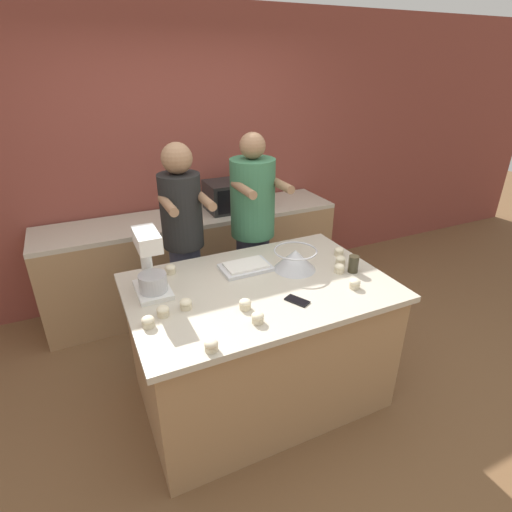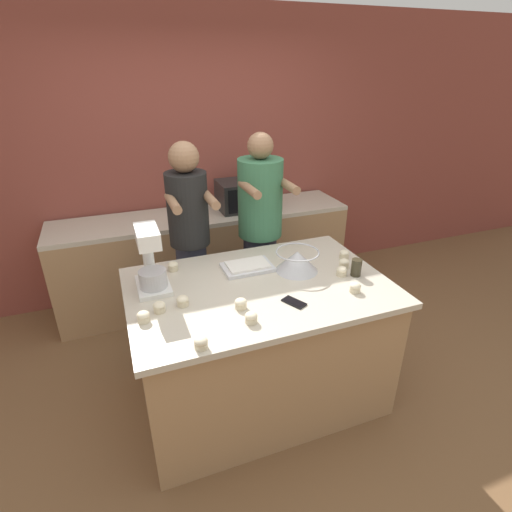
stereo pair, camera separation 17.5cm
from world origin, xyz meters
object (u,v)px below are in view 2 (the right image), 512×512
object	(u,v)px
microwave_oven	(245,195)
cupcake_9	(241,304)
cupcake_6	(173,266)
cupcake_4	(143,317)
cupcake_7	(342,271)
person_left	(191,246)
cupcake_0	(201,343)
drinking_glass	(356,267)
cupcake_3	(251,318)
cupcake_2	(355,287)
cupcake_5	(344,263)
baking_tray	(248,266)
mixing_bowl	(297,260)
person_right	(260,236)
cupcake_1	(159,307)
cupcake_10	(183,301)
cupcake_8	(344,254)
stand_mixer	(150,263)
cell_phone	(294,302)

from	to	relation	value
microwave_oven	cupcake_9	size ratio (longest dim) A/B	7.33
cupcake_6	microwave_oven	bearing A→B (deg)	49.82
microwave_oven	cupcake_4	xyz separation A→B (m)	(-1.15, -1.60, -0.10)
cupcake_7	person_left	bearing A→B (deg)	135.26
cupcake_6	cupcake_0	bearing A→B (deg)	-91.20
drinking_glass	cupcake_3	xyz separation A→B (m)	(-0.84, -0.26, -0.03)
cupcake_2	drinking_glass	bearing A→B (deg)	55.33
cupcake_3	cupcake_7	xyz separation A→B (m)	(0.75, 0.29, 0.00)
cupcake_2	cupcake_6	size ratio (longest dim) A/B	1.00
microwave_oven	cupcake_9	distance (m)	1.78
cupcake_3	cupcake_5	size ratio (longest dim) A/B	1.00
baking_tray	mixing_bowl	bearing A→B (deg)	-24.61
person_right	cupcake_0	world-z (taller)	person_right
person_right	drinking_glass	bearing A→B (deg)	-68.15
cupcake_5	cupcake_1	bearing A→B (deg)	-175.52
mixing_bowl	cupcake_6	bearing A→B (deg)	159.03
cupcake_10	cupcake_8	bearing A→B (deg)	9.66
cupcake_9	cupcake_3	bearing A→B (deg)	-87.12
cupcake_10	person_right	bearing A→B (deg)	45.56
microwave_oven	drinking_glass	xyz separation A→B (m)	(0.23, -1.56, -0.07)
cupcake_1	cupcake_7	bearing A→B (deg)	0.31
cupcake_2	cupcake_3	size ratio (longest dim) A/B	1.00
cupcake_8	cupcake_9	size ratio (longest dim) A/B	1.00
cupcake_5	cupcake_10	world-z (taller)	same
cupcake_4	cupcake_10	world-z (taller)	same
microwave_oven	cupcake_4	distance (m)	1.98
cupcake_5	person_right	bearing A→B (deg)	114.45
stand_mixer	cupcake_0	bearing A→B (deg)	-78.39
cupcake_0	cupcake_4	bearing A→B (deg)	125.89
cell_phone	person_left	bearing A→B (deg)	110.93
cell_phone	drinking_glass	world-z (taller)	drinking_glass
person_left	cupcake_1	size ratio (longest dim) A/B	24.36
cupcake_3	cupcake_6	size ratio (longest dim) A/B	1.00
stand_mixer	cupcake_10	distance (m)	0.33
baking_tray	cupcake_4	xyz separation A→B (m)	(-0.74, -0.38, 0.01)
cupcake_3	cupcake_10	size ratio (longest dim) A/B	1.00
mixing_bowl	cupcake_0	distance (m)	0.99
cupcake_10	mixing_bowl	bearing A→B (deg)	10.94
cell_phone	baking_tray	bearing A→B (deg)	102.25
cupcake_4	cupcake_5	bearing A→B (deg)	6.93
cupcake_6	cupcake_5	bearing A→B (deg)	-18.72
baking_tray	cupcake_6	xyz separation A→B (m)	(-0.48, 0.16, 0.01)
cell_phone	cupcake_4	bearing A→B (deg)	171.73
microwave_oven	cupcake_2	bearing A→B (deg)	-86.46
cupcake_0	cupcake_4	world-z (taller)	same
person_left	cupcake_3	bearing A→B (deg)	-85.42
mixing_bowl	drinking_glass	xyz separation A→B (m)	(0.34, -0.20, -0.02)
cell_phone	drinking_glass	bearing A→B (deg)	17.13
person_left	cupcake_2	size ratio (longest dim) A/B	24.36
person_right	cupcake_10	world-z (taller)	person_right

